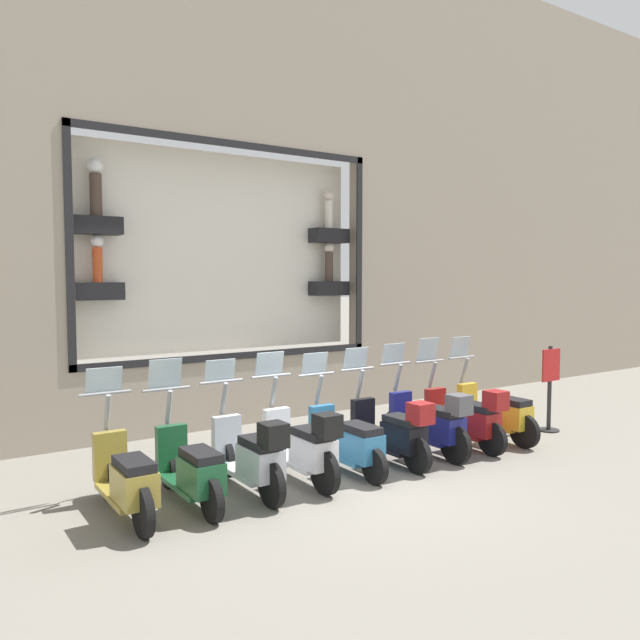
# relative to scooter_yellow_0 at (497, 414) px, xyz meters

# --- Properties ---
(ground_plane) EXTENTS (120.00, 120.00, 0.00)m
(ground_plane) POSITION_rel_scooter_yellow_0_xyz_m (-0.17, 3.06, -0.44)
(ground_plane) COLOR gray
(building_facade) EXTENTS (1.19, 36.00, 9.27)m
(building_facade) POSITION_rel_scooter_yellow_0_xyz_m (3.43, 3.06, 4.29)
(building_facade) COLOR gray
(building_facade) RESTS_ON ground_plane
(scooter_yellow_0) EXTENTS (1.80, 0.61, 1.62)m
(scooter_yellow_0) POSITION_rel_scooter_yellow_0_xyz_m (0.00, 0.00, 0.00)
(scooter_yellow_0) COLOR black
(scooter_yellow_0) RESTS_ON ground_plane
(scooter_red_1) EXTENTS (1.80, 0.61, 1.64)m
(scooter_red_1) POSITION_rel_scooter_yellow_0_xyz_m (-0.06, 0.74, 0.04)
(scooter_red_1) COLOR black
(scooter_red_1) RESTS_ON ground_plane
(scooter_navy_2) EXTENTS (1.81, 0.60, 1.59)m
(scooter_navy_2) POSITION_rel_scooter_yellow_0_xyz_m (-0.06, 1.49, 0.05)
(scooter_navy_2) COLOR black
(scooter_navy_2) RESTS_ON ground_plane
(scooter_black_3) EXTENTS (1.80, 0.60, 1.58)m
(scooter_black_3) POSITION_rel_scooter_yellow_0_xyz_m (-0.07, 2.23, 0.03)
(scooter_black_3) COLOR black
(scooter_black_3) RESTS_ON ground_plane
(scooter_teal_4) EXTENTS (1.79, 0.61, 1.55)m
(scooter_teal_4) POSITION_rel_scooter_yellow_0_xyz_m (-0.01, 2.97, -0.02)
(scooter_teal_4) COLOR black
(scooter_teal_4) RESTS_ON ground_plane
(scooter_white_5) EXTENTS (1.81, 0.60, 1.61)m
(scooter_white_5) POSITION_rel_scooter_yellow_0_xyz_m (-0.06, 3.72, 0.05)
(scooter_white_5) COLOR black
(scooter_white_5) RESTS_ON ground_plane
(scooter_silver_6) EXTENTS (1.81, 0.60, 1.56)m
(scooter_silver_6) POSITION_rel_scooter_yellow_0_xyz_m (-0.06, 4.46, 0.04)
(scooter_silver_6) COLOR black
(scooter_silver_6) RESTS_ON ground_plane
(scooter_green_7) EXTENTS (1.80, 0.61, 1.62)m
(scooter_green_7) POSITION_rel_scooter_yellow_0_xyz_m (-0.00, 5.20, -0.01)
(scooter_green_7) COLOR black
(scooter_green_7) RESTS_ON ground_plane
(scooter_olive_8) EXTENTS (1.81, 0.61, 1.58)m
(scooter_olive_8) POSITION_rel_scooter_yellow_0_xyz_m (-0.00, 5.95, 0.00)
(scooter_olive_8) COLOR black
(scooter_olive_8) RESTS_ON ground_plane
(shop_sign_post) EXTENTS (0.36, 0.45, 1.46)m
(shop_sign_post) POSITION_rel_scooter_yellow_0_xyz_m (-0.08, -1.25, 0.34)
(shop_sign_post) COLOR #232326
(shop_sign_post) RESTS_ON ground_plane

